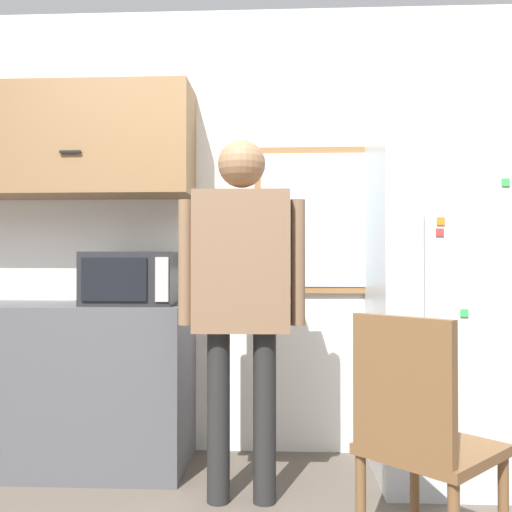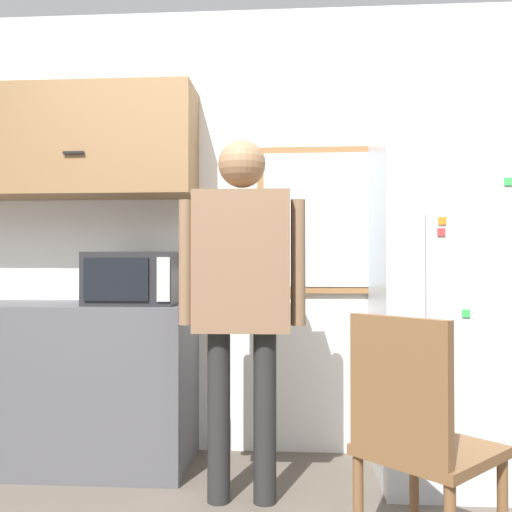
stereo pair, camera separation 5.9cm
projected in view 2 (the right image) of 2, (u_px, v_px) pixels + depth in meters
The scene contains 8 objects.
back_wall at pixel (233, 230), 3.52m from camera, with size 6.00×0.06×2.70m.
counter at pixel (17, 383), 3.25m from camera, with size 1.99×0.61×0.91m.
upper_cabinets at pixel (29, 143), 3.40m from camera, with size 1.99×0.37×0.65m.
microwave at pixel (136, 278), 3.18m from camera, with size 0.49×0.42×0.29m.
person at pixel (242, 279), 2.73m from camera, with size 0.61×0.23×1.73m.
refrigerator at pixel (446, 305), 3.03m from camera, with size 0.74×0.74×1.84m.
chair at pixel (417, 433), 2.08m from camera, with size 0.62×0.62×0.95m.
window at pixel (323, 220), 3.44m from camera, with size 0.79×0.05×0.88m.
Camera 2 is at (0.39, -1.69, 1.14)m, focal length 40.00 mm.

